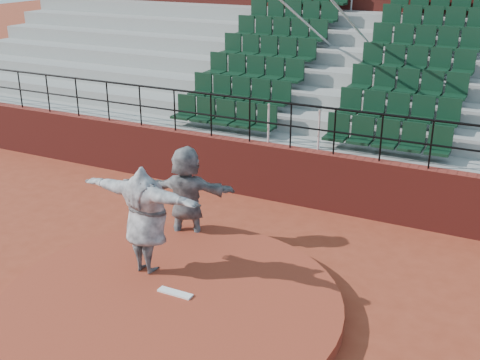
# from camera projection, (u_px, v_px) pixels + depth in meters

# --- Properties ---
(ground) EXTENTS (90.00, 90.00, 0.00)m
(ground) POSITION_uv_depth(u_px,v_px,m) (171.00, 312.00, 9.67)
(ground) COLOR maroon
(ground) RESTS_ON ground
(pitchers_mound) EXTENTS (5.50, 5.50, 0.25)m
(pitchers_mound) POSITION_uv_depth(u_px,v_px,m) (170.00, 305.00, 9.62)
(pitchers_mound) COLOR maroon
(pitchers_mound) RESTS_ON ground
(pitching_rubber) EXTENTS (0.60, 0.15, 0.03)m
(pitching_rubber) POSITION_uv_depth(u_px,v_px,m) (175.00, 293.00, 9.69)
(pitching_rubber) COLOR white
(pitching_rubber) RESTS_ON pitchers_mound
(boundary_wall) EXTENTS (24.00, 0.30, 1.30)m
(boundary_wall) POSITION_uv_depth(u_px,v_px,m) (289.00, 175.00, 13.60)
(boundary_wall) COLOR maroon
(boundary_wall) RESTS_ON ground
(wall_railing) EXTENTS (24.04, 0.05, 1.03)m
(wall_railing) POSITION_uv_depth(u_px,v_px,m) (291.00, 116.00, 13.09)
(wall_railing) COLOR black
(wall_railing) RESTS_ON boundary_wall
(seating_deck) EXTENTS (24.00, 5.97, 4.63)m
(seating_deck) POSITION_uv_depth(u_px,v_px,m) (341.00, 105.00, 16.36)
(seating_deck) COLOR gray
(seating_deck) RESTS_ON ground
(press_box_facade) EXTENTS (24.00, 3.00, 7.10)m
(press_box_facade) POSITION_uv_depth(u_px,v_px,m) (383.00, 12.00, 18.88)
(press_box_facade) COLOR maroon
(press_box_facade) RESTS_ON ground
(pitcher) EXTENTS (2.38, 0.77, 1.91)m
(pitcher) POSITION_uv_depth(u_px,v_px,m) (145.00, 220.00, 10.08)
(pitcher) COLOR black
(pitcher) RESTS_ON pitchers_mound
(fielder) EXTENTS (1.92, 1.11, 1.97)m
(fielder) POSITION_uv_depth(u_px,v_px,m) (187.00, 195.00, 11.64)
(fielder) COLOR black
(fielder) RESTS_ON ground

